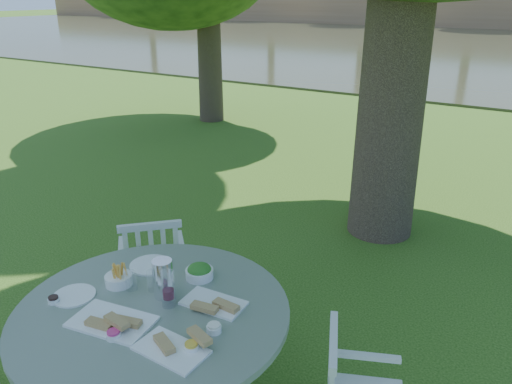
% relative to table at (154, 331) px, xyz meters
% --- Properties ---
extents(ground, '(140.00, 140.00, 0.00)m').
position_rel_table_xyz_m(ground, '(-0.42, 1.56, -0.71)').
color(ground, '#1F420D').
rests_on(ground, ground).
extents(table, '(1.50, 1.50, 0.85)m').
position_rel_table_xyz_m(table, '(0.00, 0.00, 0.00)').
color(table, black).
rests_on(table, ground).
extents(chair_nw, '(0.63, 0.63, 0.91)m').
position_rel_table_xyz_m(chair_nw, '(-0.75, 0.79, -0.17)').
color(chair_nw, silver).
rests_on(chair_nw, ground).
extents(tableware, '(1.07, 0.84, 0.23)m').
position_rel_table_xyz_m(tableware, '(-0.05, 0.08, 0.20)').
color(tableware, white).
rests_on(tableware, table).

